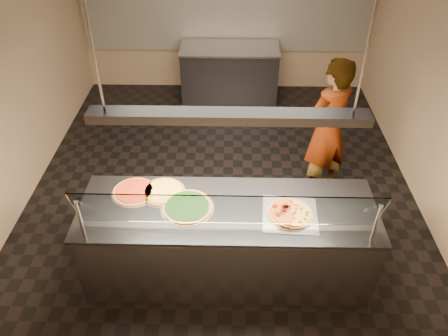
{
  "coord_description": "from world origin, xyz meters",
  "views": [
    {
      "loc": [
        0.12,
        -4.39,
        3.79
      ],
      "look_at": [
        0.04,
        -0.83,
        1.02
      ],
      "focal_mm": 35.0,
      "sensor_mm": 36.0,
      "label": 1
    }
  ],
  "objects_px": {
    "pizza_cheese": "(163,191)",
    "pizza_spinach": "(187,207)",
    "perforated_tray": "(290,214)",
    "half_pizza_pepperoni": "(279,212)",
    "pizza_spatula": "(160,197)",
    "half_pizza_sausage": "(301,213)",
    "worker": "(327,130)",
    "sneeze_guard": "(227,211)",
    "prep_table": "(230,73)",
    "pizza_tomato": "(134,191)",
    "heat_lamp_housing": "(228,116)",
    "serving_counter": "(228,242)"
  },
  "relations": [
    {
      "from": "perforated_tray",
      "to": "half_pizza_sausage",
      "type": "xyz_separation_m",
      "value": [
        0.1,
        0.0,
        0.02
      ]
    },
    {
      "from": "serving_counter",
      "to": "half_pizza_pepperoni",
      "type": "height_order",
      "value": "half_pizza_pepperoni"
    },
    {
      "from": "pizza_spatula",
      "to": "prep_table",
      "type": "xyz_separation_m",
      "value": [
        0.64,
        3.77,
        -0.49
      ]
    },
    {
      "from": "half_pizza_pepperoni",
      "to": "heat_lamp_housing",
      "type": "relative_size",
      "value": 0.19
    },
    {
      "from": "serving_counter",
      "to": "half_pizza_sausage",
      "type": "bearing_deg",
      "value": -6.13
    },
    {
      "from": "perforated_tray",
      "to": "prep_table",
      "type": "xyz_separation_m",
      "value": [
        -0.61,
        3.97,
        -0.47
      ]
    },
    {
      "from": "pizza_spinach",
      "to": "worker",
      "type": "xyz_separation_m",
      "value": [
        1.56,
        1.41,
        -0.02
      ]
    },
    {
      "from": "half_pizza_pepperoni",
      "to": "pizza_spinach",
      "type": "relative_size",
      "value": 0.85
    },
    {
      "from": "pizza_cheese",
      "to": "sneeze_guard",
      "type": "bearing_deg",
      "value": -40.97
    },
    {
      "from": "half_pizza_sausage",
      "to": "sneeze_guard",
      "type": "bearing_deg",
      "value": -158.57
    },
    {
      "from": "sneeze_guard",
      "to": "pizza_spinach",
      "type": "relative_size",
      "value": 5.14
    },
    {
      "from": "perforated_tray",
      "to": "prep_table",
      "type": "height_order",
      "value": "perforated_tray"
    },
    {
      "from": "sneeze_guard",
      "to": "pizza_tomato",
      "type": "relative_size",
      "value": 5.85
    },
    {
      "from": "half_pizza_sausage",
      "to": "pizza_tomato",
      "type": "height_order",
      "value": "half_pizza_sausage"
    },
    {
      "from": "heat_lamp_housing",
      "to": "prep_table",
      "type": "bearing_deg",
      "value": 90.38
    },
    {
      "from": "pizza_tomato",
      "to": "pizza_cheese",
      "type": "bearing_deg",
      "value": 1.26
    },
    {
      "from": "serving_counter",
      "to": "prep_table",
      "type": "relative_size",
      "value": 1.73
    },
    {
      "from": "half_pizza_pepperoni",
      "to": "worker",
      "type": "height_order",
      "value": "worker"
    },
    {
      "from": "pizza_cheese",
      "to": "pizza_spatula",
      "type": "relative_size",
      "value": 1.75
    },
    {
      "from": "perforated_tray",
      "to": "worker",
      "type": "relative_size",
      "value": 0.29
    },
    {
      "from": "serving_counter",
      "to": "pizza_spinach",
      "type": "height_order",
      "value": "pizza_spinach"
    },
    {
      "from": "pizza_tomato",
      "to": "serving_counter",
      "type": "bearing_deg",
      "value": -12.81
    },
    {
      "from": "sneeze_guard",
      "to": "prep_table",
      "type": "height_order",
      "value": "sneeze_guard"
    },
    {
      "from": "perforated_tray",
      "to": "half_pizza_sausage",
      "type": "relative_size",
      "value": 1.25
    },
    {
      "from": "pizza_spinach",
      "to": "pizza_cheese",
      "type": "relative_size",
      "value": 1.14
    },
    {
      "from": "pizza_tomato",
      "to": "worker",
      "type": "distance_m",
      "value": 2.43
    },
    {
      "from": "pizza_tomato",
      "to": "heat_lamp_housing",
      "type": "height_order",
      "value": "heat_lamp_housing"
    },
    {
      "from": "perforated_tray",
      "to": "half_pizza_pepperoni",
      "type": "bearing_deg",
      "value": 179.41
    },
    {
      "from": "pizza_spatula",
      "to": "worker",
      "type": "relative_size",
      "value": 0.14
    },
    {
      "from": "serving_counter",
      "to": "pizza_cheese",
      "type": "height_order",
      "value": "pizza_cheese"
    },
    {
      "from": "pizza_spinach",
      "to": "heat_lamp_housing",
      "type": "xyz_separation_m",
      "value": [
        0.39,
        0.0,
        1.0
      ]
    },
    {
      "from": "heat_lamp_housing",
      "to": "half_pizza_sausage",
      "type": "bearing_deg",
      "value": -6.13
    },
    {
      "from": "pizza_cheese",
      "to": "pizza_spinach",
      "type": "bearing_deg",
      "value": -40.11
    },
    {
      "from": "perforated_tray",
      "to": "prep_table",
      "type": "relative_size",
      "value": 0.32
    },
    {
      "from": "pizza_cheese",
      "to": "pizza_spatula",
      "type": "distance_m",
      "value": 0.1
    },
    {
      "from": "pizza_tomato",
      "to": "pizza_spatula",
      "type": "xyz_separation_m",
      "value": [
        0.27,
        -0.09,
        0.01
      ]
    },
    {
      "from": "worker",
      "to": "pizza_tomato",
      "type": "bearing_deg",
      "value": -4.52
    },
    {
      "from": "pizza_tomato",
      "to": "worker",
      "type": "xyz_separation_m",
      "value": [
        2.11,
        1.2,
        -0.02
      ]
    },
    {
      "from": "half_pizza_pepperoni",
      "to": "pizza_spatula",
      "type": "xyz_separation_m",
      "value": [
        -1.15,
        0.2,
        -0.01
      ]
    },
    {
      "from": "perforated_tray",
      "to": "worker",
      "type": "bearing_deg",
      "value": 68.27
    },
    {
      "from": "perforated_tray",
      "to": "heat_lamp_housing",
      "type": "relative_size",
      "value": 0.23
    },
    {
      "from": "half_pizza_sausage",
      "to": "pizza_cheese",
      "type": "relative_size",
      "value": 0.97
    },
    {
      "from": "serving_counter",
      "to": "pizza_spatula",
      "type": "bearing_deg",
      "value": 169.74
    },
    {
      "from": "perforated_tray",
      "to": "pizza_spatula",
      "type": "xyz_separation_m",
      "value": [
        -1.25,
        0.2,
        0.02
      ]
    },
    {
      "from": "pizza_spinach",
      "to": "half_pizza_pepperoni",
      "type": "bearing_deg",
      "value": -4.85
    },
    {
      "from": "half_pizza_sausage",
      "to": "pizza_spatula",
      "type": "relative_size",
      "value": 1.69
    },
    {
      "from": "prep_table",
      "to": "worker",
      "type": "xyz_separation_m",
      "value": [
        1.2,
        -2.48,
        0.46
      ]
    },
    {
      "from": "sneeze_guard",
      "to": "pizza_spatula",
      "type": "height_order",
      "value": "sneeze_guard"
    },
    {
      "from": "sneeze_guard",
      "to": "half_pizza_pepperoni",
      "type": "relative_size",
      "value": 6.07
    },
    {
      "from": "perforated_tray",
      "to": "pizza_cheese",
      "type": "xyz_separation_m",
      "value": [
        -1.23,
        0.29,
        0.01
      ]
    }
  ]
}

